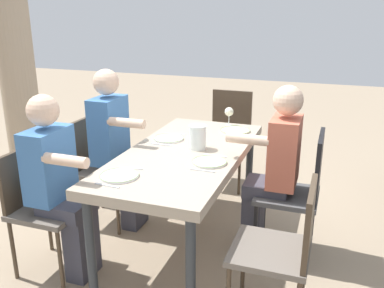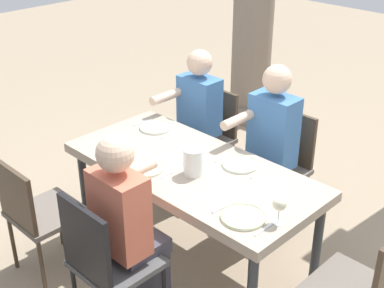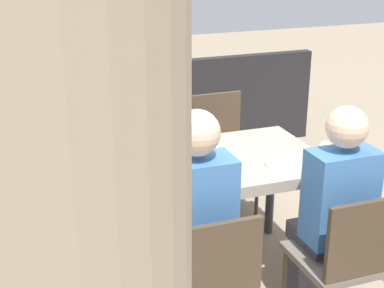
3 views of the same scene
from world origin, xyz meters
TOP-DOWN VIEW (x-y plane):
  - ground_plane at (0.00, 0.00)m, footprint 16.00×16.00m
  - dining_table at (0.00, 0.00)m, footprint 1.77×0.83m
  - chair_west_north at (-0.63, 0.83)m, footprint 0.44×0.44m
  - chair_west_south at (-0.63, -0.83)m, footprint 0.44×0.44m
  - chair_mid_north at (0.13, 0.83)m, footprint 0.44×0.44m
  - chair_mid_south at (0.13, -0.84)m, footprint 0.44×0.44m
  - chair_head_east at (1.31, 0.00)m, footprint 0.44×0.44m
  - diner_woman_green at (0.13, -0.65)m, footprint 0.34×0.50m
  - diner_man_white at (0.13, 0.65)m, footprint 0.34×0.49m
  - diner_guest_third at (-0.63, 0.66)m, footprint 0.35×0.49m
  - plate_0 at (-0.60, 0.22)m, footprint 0.25×0.25m
  - fork_0 at (-0.75, 0.22)m, footprint 0.03×0.17m
  - spoon_0 at (-0.45, 0.22)m, footprint 0.03×0.17m
  - plate_1 at (-0.18, -0.25)m, footprint 0.24×0.24m
  - fork_1 at (-0.33, -0.25)m, footprint 0.02×0.17m
  - spoon_1 at (-0.03, -0.25)m, footprint 0.02×0.17m
  - plate_2 at (0.23, 0.22)m, footprint 0.24×0.24m
  - fork_2 at (0.08, 0.22)m, footprint 0.02×0.17m
  - spoon_2 at (0.38, 0.22)m, footprint 0.03×0.17m
  - plate_3 at (0.63, -0.23)m, footprint 0.26×0.26m
  - wine_glass_3 at (0.80, -0.13)m, footprint 0.08×0.08m
  - fork_3 at (0.48, -0.23)m, footprint 0.03×0.17m
  - spoon_3 at (0.78, -0.23)m, footprint 0.02×0.17m
  - water_pitcher at (0.09, -0.07)m, footprint 0.13×0.13m

SIDE VIEW (x-z plane):
  - ground_plane at x=0.00m, z-range 0.00..0.00m
  - chair_west_south at x=-0.63m, z-range 0.07..0.96m
  - chair_west_north at x=-0.63m, z-range 0.08..0.96m
  - chair_mid_north at x=0.13m, z-range 0.08..0.98m
  - chair_mid_south at x=0.13m, z-range 0.07..1.03m
  - chair_head_east at x=1.31m, z-range 0.07..1.04m
  - diner_guest_third at x=-0.63m, z-range 0.05..1.32m
  - diner_woman_green at x=0.13m, z-range 0.05..1.34m
  - dining_table at x=0.00m, z-range 0.32..1.09m
  - diner_man_white at x=0.13m, z-range 0.05..1.38m
  - fork_0 at x=-0.75m, z-range 0.77..0.78m
  - spoon_0 at x=-0.45m, z-range 0.77..0.78m
  - fork_1 at x=-0.33m, z-range 0.77..0.78m
  - spoon_1 at x=-0.03m, z-range 0.77..0.78m
  - fork_2 at x=0.08m, z-range 0.77..0.78m
  - spoon_2 at x=0.38m, z-range 0.77..0.78m
  - fork_3 at x=0.48m, z-range 0.77..0.78m
  - spoon_3 at x=0.78m, z-range 0.77..0.78m
  - plate_3 at x=0.63m, z-range 0.77..0.79m
  - plate_0 at x=-0.60m, z-range 0.77..0.79m
  - plate_2 at x=0.23m, z-range 0.77..0.79m
  - plate_1 at x=-0.18m, z-range 0.77..0.79m
  - water_pitcher at x=0.09m, z-range 0.76..0.94m
  - wine_glass_3 at x=0.80m, z-range 0.81..0.98m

